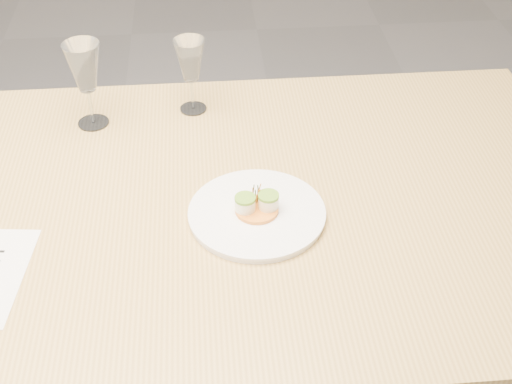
{
  "coord_description": "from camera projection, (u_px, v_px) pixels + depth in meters",
  "views": [
    {
      "loc": [
        0.36,
        -1.17,
        1.71
      ],
      "look_at": [
        0.46,
        -0.04,
        0.8
      ],
      "focal_mm": 50.0,
      "sensor_mm": 36.0,
      "label": 1
    }
  ],
  "objects": [
    {
      "name": "wine_glass_3",
      "position": [
        190.0,
        62.0,
        1.71
      ],
      "size": [
        0.08,
        0.08,
        0.19
      ],
      "color": "white",
      "rests_on": "dining_table"
    },
    {
      "name": "dining_table",
      "position": [
        43.0,
        234.0,
        1.53
      ],
      "size": [
        2.4,
        1.0,
        0.75
      ],
      "color": "tan",
      "rests_on": "ground"
    },
    {
      "name": "dinner_plate",
      "position": [
        257.0,
        213.0,
        1.47
      ],
      "size": [
        0.28,
        0.28,
        0.07
      ],
      "rotation": [
        0.0,
        0.0,
        0.13
      ],
      "color": "white",
      "rests_on": "dining_table"
    },
    {
      "name": "wine_glass_2",
      "position": [
        84.0,
        69.0,
        1.65
      ],
      "size": [
        0.09,
        0.09,
        0.21
      ],
      "color": "white",
      "rests_on": "dining_table"
    }
  ]
}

